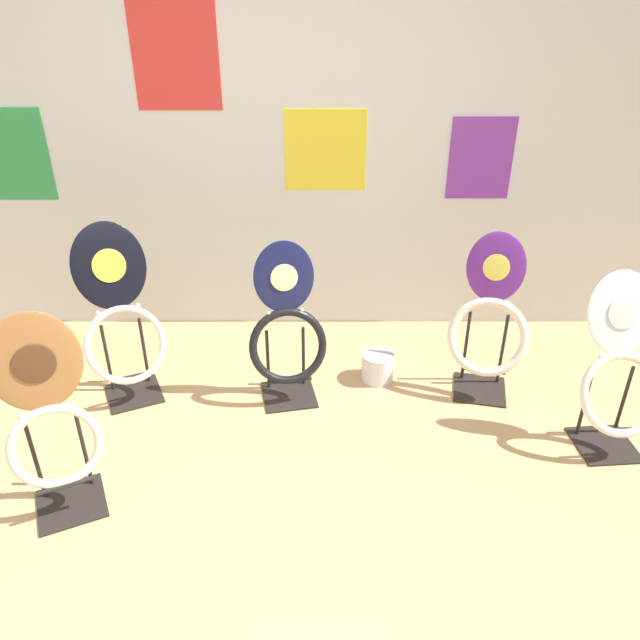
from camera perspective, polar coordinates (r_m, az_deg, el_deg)
The scene contains 8 objects.
ground_plane at distance 2.57m, azimuth -9.31°, elevation -23.88°, with size 14.00×14.00×0.00m, color tan.
wall_back at distance 3.71m, azimuth -6.19°, elevation 17.83°, with size 8.00×0.07×2.60m.
toilet_seat_display_purple_note at distance 3.38m, azimuth 15.19°, elevation -0.41°, with size 0.46×0.36×0.88m.
toilet_seat_display_white_plain at distance 3.21m, azimuth 25.72°, elevation -4.43°, with size 0.42×0.39×0.86m.
toilet_seat_display_jazz_black at distance 3.40m, azimuth -17.77°, elevation -0.15°, with size 0.52×0.52×0.93m.
toilet_seat_display_navy_moon at distance 3.23m, azimuth -3.02°, elevation -1.49°, with size 0.43×0.33×0.88m.
toilet_seat_display_woodgrain at distance 2.76m, azimuth -23.45°, elevation -8.77°, with size 0.39×0.37×0.94m.
paint_can at distance 3.54m, azimuth 5.28°, elevation -4.16°, with size 0.19×0.19×0.17m.
Camera 1 is at (0.38, -1.50, 2.05)m, focal length 35.00 mm.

